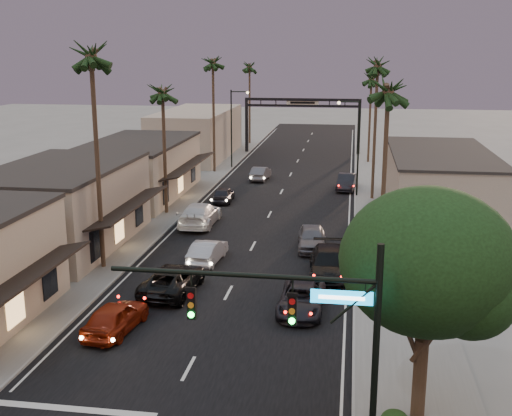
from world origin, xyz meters
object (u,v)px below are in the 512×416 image
(oncoming_silver, at_px, (208,251))
(palm_ra, at_px, (389,84))
(streetlight_left, at_px, (234,122))
(oncoming_red, at_px, (115,317))
(palm_ld, at_px, (213,59))
(oncoming_pickup, at_px, (173,279))
(corner_tree, at_px, (429,267))
(palm_rb, at_px, (378,61))
(traffic_signal, at_px, (314,325))
(palm_lc, at_px, (162,87))
(streetlight_right, at_px, (356,140))
(palm_far, at_px, (250,64))
(curbside_near, at_px, (301,299))
(arch, at_px, (302,112))
(palm_rc, at_px, (372,75))
(curbside_black, at_px, (329,264))
(palm_lb, at_px, (91,50))

(oncoming_silver, bearing_deg, palm_ra, -176.17)
(streetlight_left, bearing_deg, oncoming_red, -86.82)
(palm_ld, xyz_separation_m, oncoming_pickup, (5.49, -36.39, -11.64))
(corner_tree, height_order, palm_rb, palm_rb)
(palm_ra, xyz_separation_m, oncoming_pickup, (-11.71, -5.39, -10.67))
(palm_ld, height_order, oncoming_red, palm_ld)
(traffic_signal, relative_size, palm_lc, 0.70)
(streetlight_right, bearing_deg, palm_lc, -149.89)
(oncoming_silver, bearing_deg, oncoming_pickup, 86.49)
(oncoming_pickup, bearing_deg, palm_ra, -151.39)
(palm_far, xyz_separation_m, curbside_near, (12.60, -61.02, -10.76))
(palm_ra, relative_size, palm_rb, 0.93)
(traffic_signal, bearing_deg, oncoming_red, 138.01)
(palm_far, bearing_deg, palm_rb, -63.57)
(arch, relative_size, curbside_near, 3.07)
(streetlight_left, distance_m, palm_far, 20.96)
(streetlight_left, bearing_deg, arch, 60.03)
(traffic_signal, relative_size, streetlight_right, 0.95)
(streetlight_left, distance_m, palm_lc, 22.65)
(oncoming_red, bearing_deg, streetlight_left, -80.20)
(traffic_signal, height_order, streetlight_right, streetlight_right)
(oncoming_pickup, bearing_deg, palm_ld, -77.54)
(streetlight_right, height_order, streetlight_left, same)
(streetlight_left, bearing_deg, palm_rc, 21.14)
(corner_tree, xyz_separation_m, streetlight_right, (-2.56, 37.55, -0.65))
(palm_ra, relative_size, oncoming_silver, 2.95)
(palm_ra, bearing_deg, palm_rc, 90.00)
(palm_rb, relative_size, curbside_near, 2.87)
(palm_ld, xyz_separation_m, palm_far, (0.30, 23.00, -0.97))
(oncoming_silver, bearing_deg, arch, -88.54)
(streetlight_right, height_order, oncoming_silver, streetlight_right)
(palm_rc, bearing_deg, palm_far, 140.36)
(streetlight_left, distance_m, oncoming_silver, 34.51)
(palm_ld, distance_m, palm_rc, 19.51)
(curbside_black, bearing_deg, curbside_near, -105.72)
(streetlight_right, bearing_deg, corner_tree, -86.11)
(palm_ld, height_order, palm_far, palm_ld)
(traffic_signal, height_order, curbside_black, traffic_signal)
(streetlight_left, relative_size, oncoming_silver, 2.01)
(streetlight_right, distance_m, palm_lb, 28.89)
(palm_far, bearing_deg, curbside_black, -76.00)
(traffic_signal, xyz_separation_m, palm_ra, (2.91, 20.00, 6.36))
(palm_ra, bearing_deg, curbside_near, -121.46)
(oncoming_silver, bearing_deg, palm_lb, 23.02)
(palm_rb, xyz_separation_m, oncoming_silver, (-10.95, -19.89, -11.68))
(arch, relative_size, palm_ra, 1.15)
(traffic_signal, distance_m, palm_rb, 40.77)
(oncoming_red, bearing_deg, palm_rb, -106.24)
(streetlight_left, relative_size, palm_lc, 0.74)
(corner_tree, xyz_separation_m, palm_lc, (-18.08, 28.55, 4.49))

